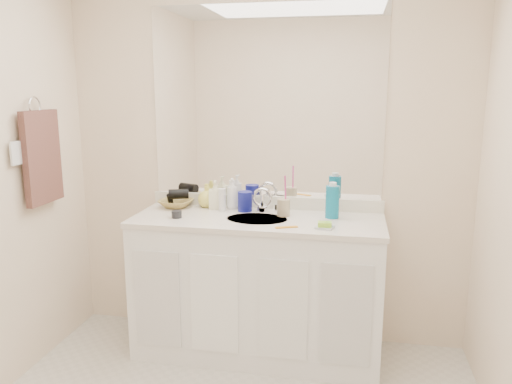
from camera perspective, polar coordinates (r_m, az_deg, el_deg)
The scene contains 24 objects.
wall_back at distance 3.23m, azimuth 1.12°, elevation 3.77°, with size 2.60×0.02×2.40m, color #F9E1C3.
vanity_cabinet at distance 3.18m, azimuth 0.18°, elevation -10.92°, with size 1.50×0.55×0.85m, color white.
countertop at distance 3.03m, azimuth 0.18°, elevation -3.23°, with size 1.52×0.57×0.03m, color silver.
backsplash at distance 3.27m, azimuth 1.05°, elevation -1.13°, with size 1.52×0.03×0.08m, color silver.
sink_basin at distance 3.01m, azimuth 0.11°, elevation -3.27°, with size 0.37×0.37×0.02m, color beige.
faucet at distance 3.17m, azimuth 0.74°, elevation -1.27°, with size 0.02×0.02×0.11m, color silver.
mirror at distance 3.19m, azimuth 1.13°, elevation 10.16°, with size 1.48×0.01×1.20m, color white.
blue_mug at distance 3.18m, azimuth -1.27°, elevation -1.08°, with size 0.09×0.09×0.13m, color navy.
tan_cup at distance 3.06m, azimuth 3.17°, elevation -1.78°, with size 0.08×0.08×0.11m, color tan.
toothbrush at distance 3.04m, azimuth 3.38°, elevation -0.01°, with size 0.01×0.01×0.21m, color #DD3A8E.
mouthwash_bottle at distance 3.04m, azimuth 8.72°, elevation -1.13°, with size 0.08×0.08×0.20m, color #0C729A.
soap_dish at distance 2.82m, azimuth 7.84°, elevation -4.05°, with size 0.09×0.08×0.01m, color silver.
green_soap at distance 2.82m, azimuth 7.85°, elevation -3.68°, with size 0.08×0.05×0.03m, color #96D233.
orange_comb at distance 2.82m, azimuth 3.49°, elevation -4.03°, with size 0.13×0.03×0.01m, color orange.
dark_jar at distance 3.06m, azimuth -9.06°, elevation -2.53°, with size 0.06×0.06×0.04m, color black.
extra_white_bottle at distance 3.19m, azimuth -3.89°, elevation -0.89°, with size 0.05×0.05×0.15m, color white.
soap_bottle_white at distance 3.24m, azimuth -2.73°, elevation -0.18°, with size 0.08×0.08×0.20m, color white.
soap_bottle_cream at distance 3.25m, azimuth -4.67°, elevation -0.29°, with size 0.08×0.08×0.18m, color #FAF8CC.
soap_bottle_yellow at distance 3.30m, azimuth -5.62°, elevation -0.39°, with size 0.12×0.12×0.15m, color #E5DC59.
wicker_basket at distance 3.33m, azimuth -9.12°, elevation -1.29°, with size 0.21×0.21×0.05m, color olive.
hair_dryer at distance 3.31m, azimuth -8.84°, elevation -0.23°, with size 0.06×0.06×0.13m, color black.
towel_ring at distance 3.20m, azimuth -23.99°, elevation 8.98°, with size 0.11×0.11×0.01m, color silver.
hand_towel at distance 3.21m, azimuth -23.25°, elevation 3.66°, with size 0.04×0.32×0.55m, color #3D2420.
switch_plate at distance 3.06m, azimuth -25.76°, elevation 4.03°, with size 0.01×0.09×0.13m, color white.
Camera 1 is at (0.56, -1.85, 1.66)m, focal length 35.00 mm.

